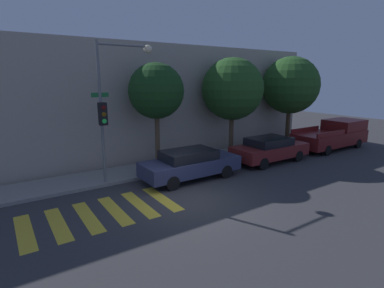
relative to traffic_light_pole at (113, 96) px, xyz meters
The scene contains 11 objects.
ground_plane 5.24m from the traffic_light_pole, 66.10° to the right, with size 60.00×60.00×0.00m, color #333335.
sidewalk 4.05m from the traffic_light_pole, 31.26° to the left, with size 26.00×2.16×0.14m, color gray.
building_row 5.62m from the traffic_light_pole, 74.49° to the left, with size 26.00×6.00×6.26m, color #A89E8E.
crosswalk 4.76m from the traffic_light_pole, 120.31° to the right, with size 5.01×2.60×0.00m.
traffic_light_pole is the anchor object (origin of this frame).
sedan_near_corner 4.38m from the traffic_light_pole, 23.55° to the right, with size 4.50×1.74×1.34m.
sedan_middle 8.67m from the traffic_light_pole, ahead, with size 4.37×1.84×1.35m.
pickup_truck 14.33m from the traffic_light_pole, ahead, with size 5.47×2.05×1.77m.
tree_near_corner 2.65m from the traffic_light_pole, 21.69° to the left, with size 2.67×2.67×5.18m.
tree_midblock 7.32m from the traffic_light_pole, ahead, with size 3.49×3.49×5.59m.
tree_far_end 12.29m from the traffic_light_pole, ahead, with size 3.69×3.69×5.84m.
Camera 1 is at (-5.63, -8.63, 4.44)m, focal length 28.00 mm.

